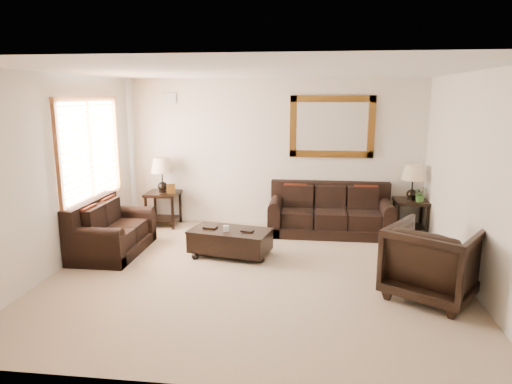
# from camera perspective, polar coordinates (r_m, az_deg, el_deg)

# --- Properties ---
(room) EXTENTS (5.51, 5.01, 2.71)m
(room) POSITION_cam_1_polar(r_m,az_deg,el_deg) (5.97, -0.12, 1.88)
(room) COLOR gray
(room) RESTS_ON ground
(window) EXTENTS (0.07, 1.96, 1.66)m
(window) POSITION_cam_1_polar(r_m,az_deg,el_deg) (7.61, -19.92, 4.87)
(window) COLOR white
(window) RESTS_ON room
(mirror) EXTENTS (1.50, 0.06, 1.10)m
(mirror) POSITION_cam_1_polar(r_m,az_deg,el_deg) (8.33, 9.47, 8.05)
(mirror) COLOR #4C260F
(mirror) RESTS_ON room
(air_vent) EXTENTS (0.25, 0.02, 0.18)m
(air_vent) POSITION_cam_1_polar(r_m,az_deg,el_deg) (8.72, -10.76, 11.47)
(air_vent) COLOR #999999
(air_vent) RESTS_ON room
(sofa) EXTENTS (2.13, 0.92, 0.87)m
(sofa) POSITION_cam_1_polar(r_m,az_deg,el_deg) (8.19, 9.21, -2.90)
(sofa) COLOR black
(sofa) RESTS_ON room
(loveseat) EXTENTS (0.87, 1.47, 0.83)m
(loveseat) POSITION_cam_1_polar(r_m,az_deg,el_deg) (7.44, -17.83, -4.96)
(loveseat) COLOR black
(loveseat) RESTS_ON room
(end_table_left) EXTENTS (0.59, 0.59, 1.29)m
(end_table_left) POSITION_cam_1_polar(r_m,az_deg,el_deg) (8.60, -11.61, 1.30)
(end_table_left) COLOR black
(end_table_left) RESTS_ON room
(end_table_right) EXTENTS (0.56, 0.56, 1.24)m
(end_table_right) POSITION_cam_1_polar(r_m,az_deg,el_deg) (8.36, 18.92, 0.36)
(end_table_right) COLOR black
(end_table_right) RESTS_ON room
(coffee_table) EXTENTS (1.30, 0.87, 0.51)m
(coffee_table) POSITION_cam_1_polar(r_m,az_deg,el_deg) (6.98, -3.24, -5.94)
(coffee_table) COLOR black
(coffee_table) RESTS_ON room
(armchair) EXTENTS (1.30, 1.28, 0.99)m
(armchair) POSITION_cam_1_polar(r_m,az_deg,el_deg) (5.88, 21.25, -7.73)
(armchair) COLOR black
(armchair) RESTS_ON floor
(potted_plant) EXTENTS (0.32, 0.34, 0.21)m
(potted_plant) POSITION_cam_1_polar(r_m,az_deg,el_deg) (8.30, 19.84, -0.41)
(potted_plant) COLOR #29531C
(potted_plant) RESTS_ON end_table_right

